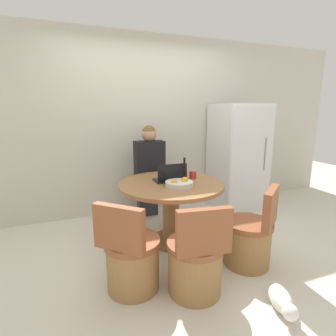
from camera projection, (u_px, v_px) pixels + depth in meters
ground_plane at (181, 255)px, 2.82m from camera, size 12.00×12.00×0.00m
wall_back at (143, 126)px, 3.90m from camera, size 7.00×0.06×2.60m
refrigerator at (238, 157)px, 4.13m from camera, size 0.75×0.71×1.63m
dining_table at (171, 199)px, 2.99m from camera, size 1.19×1.19×0.73m
chair_near_right_corner at (249, 239)px, 2.60m from camera, size 0.55×0.55×0.82m
chair_near_left_corner at (132, 260)px, 2.24m from camera, size 0.55×0.55×0.82m
chair_near_camera at (196, 263)px, 2.19m from camera, size 0.48×0.49×0.82m
person_seated at (149, 168)px, 3.69m from camera, size 0.40×0.37×1.33m
laptop at (169, 178)px, 2.99m from camera, size 0.31×0.21×0.22m
fruit_bowl at (179, 184)px, 2.80m from camera, size 0.30×0.30×0.10m
coffee_cup at (193, 175)px, 3.13m from camera, size 0.08×0.08×0.09m
bottle at (184, 171)px, 3.10m from camera, size 0.06×0.06×0.26m
cat at (282, 300)px, 2.03m from camera, size 0.26×0.42×0.16m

